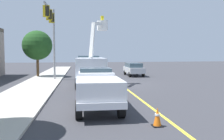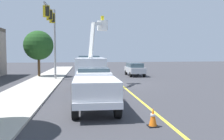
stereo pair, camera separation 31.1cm
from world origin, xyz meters
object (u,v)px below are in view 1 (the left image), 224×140
at_px(utility_bucket_truck, 90,68).
at_px(passing_minivan, 134,68).
at_px(traffic_cone_leading, 157,117).
at_px(traffic_cone_trailing, 106,76).
at_px(service_pickup_truck, 97,88).
at_px(traffic_cone_mid_front, 122,94).
at_px(traffic_cone_mid_rear, 114,82).
at_px(traffic_signal_mast, 52,27).

distance_m(utility_bucket_truck, passing_minivan, 10.22).
xyz_separation_m(traffic_cone_leading, traffic_cone_trailing, (17.18, -0.71, 0.06)).
relative_size(service_pickup_truck, traffic_cone_mid_front, 8.02).
relative_size(utility_bucket_truck, service_pickup_truck, 1.46).
xyz_separation_m(traffic_cone_mid_front, traffic_cone_mid_rear, (6.17, -0.69, 0.03)).
xyz_separation_m(utility_bucket_truck, passing_minivan, (7.89, -6.47, -0.63)).
relative_size(service_pickup_truck, traffic_signal_mast, 0.73).
distance_m(service_pickup_truck, traffic_cone_trailing, 14.12).
bearing_deg(passing_minivan, traffic_cone_leading, 166.68).
height_order(passing_minivan, traffic_cone_leading, passing_minivan).
relative_size(utility_bucket_truck, traffic_cone_mid_rear, 10.91).
bearing_deg(traffic_cone_mid_front, traffic_signal_mast, 25.36).
bearing_deg(utility_bucket_truck, traffic_cone_leading, -173.73).
xyz_separation_m(passing_minivan, traffic_cone_mid_front, (-15.49, 5.17, -0.62)).
height_order(utility_bucket_truck, traffic_cone_leading, utility_bucket_truck).
relative_size(passing_minivan, traffic_signal_mast, 0.63).
bearing_deg(traffic_cone_mid_rear, traffic_cone_mid_front, 173.63).
relative_size(service_pickup_truck, traffic_cone_trailing, 6.45).
distance_m(traffic_cone_leading, traffic_cone_trailing, 17.20).
distance_m(traffic_cone_mid_rear, traffic_cone_trailing, 5.34).
height_order(passing_minivan, traffic_cone_mid_front, passing_minivan).
distance_m(traffic_cone_leading, traffic_cone_mid_rear, 11.86).
distance_m(service_pickup_truck, passing_minivan, 19.15).
height_order(utility_bucket_truck, service_pickup_truck, utility_bucket_truck).
height_order(service_pickup_truck, traffic_cone_trailing, service_pickup_truck).
distance_m(utility_bucket_truck, service_pickup_truck, 9.96).
bearing_deg(traffic_signal_mast, passing_minivan, -62.69).
distance_m(service_pickup_truck, traffic_cone_mid_front, 3.06).
xyz_separation_m(passing_minivan, traffic_cone_trailing, (-3.98, 4.30, -0.54)).
height_order(traffic_cone_mid_front, traffic_cone_trailing, traffic_cone_trailing).
bearing_deg(utility_bucket_truck, traffic_cone_mid_front, -170.26).
distance_m(traffic_cone_leading, traffic_signal_mast, 17.53).
relative_size(traffic_cone_mid_front, traffic_signal_mast, 0.09).
xyz_separation_m(utility_bucket_truck, traffic_cone_leading, (-13.28, -1.46, -1.23)).
height_order(traffic_cone_trailing, traffic_signal_mast, traffic_signal_mast).
xyz_separation_m(traffic_cone_mid_front, traffic_signal_mast, (10.30, 4.88, 5.19)).
bearing_deg(traffic_cone_trailing, utility_bucket_truck, 150.98).
bearing_deg(utility_bucket_truck, traffic_cone_mid_rear, -125.68).
height_order(traffic_cone_mid_front, traffic_signal_mast, traffic_signal_mast).
distance_m(traffic_cone_leading, traffic_cone_mid_front, 5.68).
bearing_deg(traffic_cone_mid_front, traffic_cone_leading, -178.44).
bearing_deg(traffic_cone_mid_rear, traffic_signal_mast, 53.43).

